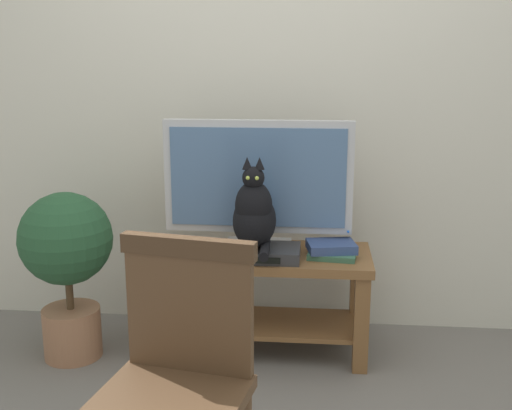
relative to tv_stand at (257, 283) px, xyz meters
name	(u,v)px	position (x,y,z in m)	size (l,w,h in m)	color
back_wall	(275,66)	(0.05, 0.43, 1.04)	(7.00, 0.12, 2.80)	beige
tv_stand	(257,283)	(0.00, 0.00, 0.00)	(1.11, 0.45, 0.52)	brown
tv	(258,182)	(0.00, 0.06, 0.50)	(0.92, 0.20, 0.64)	#B7B7BC
media_box	(254,252)	(0.00, -0.09, 0.19)	(0.43, 0.23, 0.06)	#2D2D30
cat	(254,214)	(0.00, -0.11, 0.38)	(0.20, 0.37, 0.44)	black
wooden_chair	(177,371)	(-0.13, -1.26, 0.19)	(0.50, 0.50, 0.93)	#513823
book_stack	(332,249)	(0.36, -0.03, 0.19)	(0.25, 0.22, 0.07)	#38664C
potted_plant	(67,257)	(-0.90, -0.15, 0.16)	(0.45, 0.45, 0.83)	#9E6B4C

